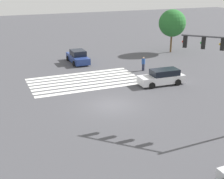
% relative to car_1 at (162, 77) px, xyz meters
% --- Properties ---
extents(ground_plane, '(149.99, 149.99, 0.00)m').
position_rel_car_1_xyz_m(ground_plane, '(6.86, 3.21, -0.75)').
color(ground_plane, '#47474C').
extents(crosswalk_markings, '(11.63, 6.30, 0.01)m').
position_rel_car_1_xyz_m(crosswalk_markings, '(6.86, -4.06, -0.75)').
color(crosswalk_markings, silver).
rests_on(crosswalk_markings, ground_plane).
extents(car_1, '(4.79, 2.14, 1.56)m').
position_rel_car_1_xyz_m(car_1, '(0.00, 0.00, 0.00)').
color(car_1, silver).
rests_on(car_1, ground_plane).
extents(car_2, '(2.11, 4.82, 1.66)m').
position_rel_car_1_xyz_m(car_2, '(5.36, -11.66, -0.00)').
color(car_2, navy).
rests_on(car_2, ground_plane).
extents(pedestrian, '(0.42, 0.40, 1.63)m').
position_rel_car_1_xyz_m(pedestrian, '(-0.64, -5.21, 0.15)').
color(pedestrian, '#232842').
rests_on(pedestrian, ground_plane).
extents(tree_corner_b, '(3.86, 3.86, 6.15)m').
position_rel_car_1_xyz_m(tree_corner_b, '(-8.96, -12.29, 3.46)').
color(tree_corner_b, brown).
rests_on(tree_corner_b, ground_plane).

